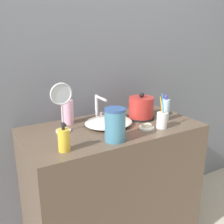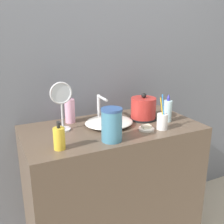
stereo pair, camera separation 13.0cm
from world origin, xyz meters
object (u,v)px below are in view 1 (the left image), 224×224
Objects in this scene: shampoo_bottle at (165,109)px; water_pitcher at (115,125)px; faucet at (99,106)px; lotion_bottle at (64,140)px; toothbrush_cup at (162,120)px; vanity_mirror at (62,104)px; electric_kettle at (141,109)px; mouthwash_bottle at (68,111)px.

water_pitcher is (-0.49, -0.13, 0.02)m from shampoo_bottle.
faucet is 1.11× the size of lotion_bottle.
toothbrush_cup is (0.27, -0.36, -0.04)m from faucet.
faucet is at bearing 18.84° from vanity_mirror.
faucet is at bearing 152.74° from electric_kettle.
toothbrush_cup is 0.17m from shampoo_bottle.
electric_kettle is 0.58m from vanity_mirror.
shampoo_bottle is at bearing -32.50° from faucet.
toothbrush_cup is at bearing -138.34° from shampoo_bottle.
mouthwash_bottle is 0.65× the size of vanity_mirror.
mouthwash_bottle is at bearing 106.17° from water_pitcher.
electric_kettle is 1.22× the size of lotion_bottle.
vanity_mirror is at bearing 168.08° from shampoo_bottle.
vanity_mirror reaches higher than electric_kettle.
water_pitcher is at bearing -53.94° from vanity_mirror.
mouthwash_bottle is at bearing 55.25° from vanity_mirror.
electric_kettle is 0.99× the size of shampoo_bottle.
faucet is 0.56× the size of vanity_mirror.
water_pitcher is (0.12, -0.41, 0.01)m from mouthwash_bottle.
mouthwash_bottle is (-0.61, 0.27, 0.01)m from shampoo_bottle.
toothbrush_cup is 0.62m from mouthwash_bottle.
vanity_mirror is (-0.69, 0.15, 0.10)m from shampoo_bottle.
faucet is at bearing 75.74° from water_pitcher.
vanity_mirror is (-0.30, -0.10, 0.08)m from faucet.
toothbrush_cup is 0.37m from water_pitcher.
faucet is 0.86× the size of mouthwash_bottle.
shampoo_bottle is at bearing -24.10° from mouthwash_bottle.
vanity_mirror reaches higher than lotion_bottle.
mouthwash_bottle is (-0.21, 0.02, -0.01)m from faucet.
mouthwash_bottle is at bearing 174.17° from faucet.
lotion_bottle is 0.43m from mouthwash_bottle.
shampoo_bottle is (0.39, -0.25, -0.02)m from faucet.
vanity_mirror is (-0.57, 0.26, 0.12)m from toothbrush_cup.
toothbrush_cup reaches higher than lotion_bottle.
electric_kettle is at bearing -3.46° from vanity_mirror.
vanity_mirror is 1.61× the size of water_pitcher.
water_pitcher is at bearing -176.19° from toothbrush_cup.
shampoo_bottle is at bearing 8.44° from lotion_bottle.
shampoo_bottle is 0.96× the size of mouthwash_bottle.
water_pitcher is (-0.36, -0.25, 0.02)m from electric_kettle.
electric_kettle is (0.27, -0.14, -0.03)m from faucet.
vanity_mirror is at bearing 126.06° from water_pitcher.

